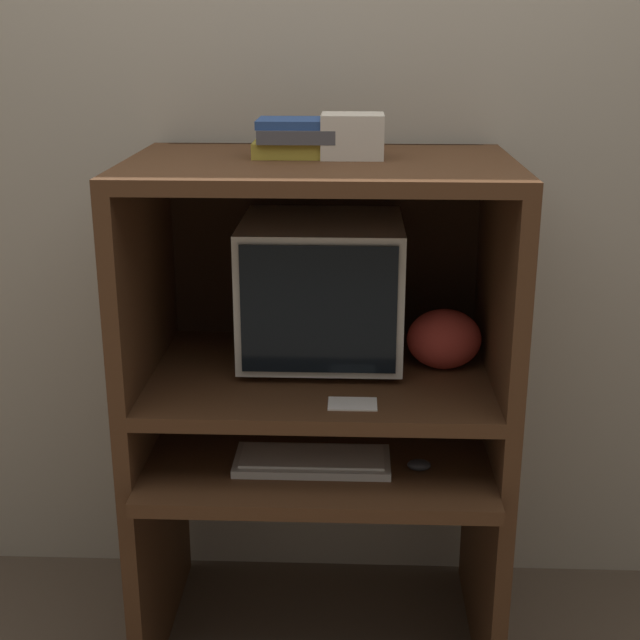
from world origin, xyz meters
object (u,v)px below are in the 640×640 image
(snack_bag, at_px, (444,339))
(crt_monitor, at_px, (321,289))
(keyboard, at_px, (312,460))
(book_stack, at_px, (296,138))
(storage_box, at_px, (352,136))
(mouse, at_px, (419,465))

(snack_bag, bearing_deg, crt_monitor, 170.07)
(keyboard, height_order, book_stack, book_stack)
(storage_box, bearing_deg, book_stack, 175.12)
(mouse, bearing_deg, storage_box, 129.16)
(mouse, xyz_separation_m, storage_box, (-0.17, 0.21, 0.77))
(keyboard, xyz_separation_m, mouse, (0.26, -0.02, 0.00))
(crt_monitor, relative_size, snack_bag, 2.16)
(mouse, relative_size, snack_bag, 0.30)
(mouse, distance_m, book_stack, 0.86)
(mouse, xyz_separation_m, snack_bag, (0.07, 0.21, 0.25))
(keyboard, bearing_deg, book_stack, 103.01)
(keyboard, xyz_separation_m, book_stack, (-0.05, 0.21, 0.77))
(book_stack, bearing_deg, keyboard, -76.99)
(crt_monitor, distance_m, storage_box, 0.41)
(crt_monitor, height_order, storage_box, storage_box)
(keyboard, xyz_separation_m, snack_bag, (0.33, 0.20, 0.26))
(snack_bag, bearing_deg, mouse, -108.20)
(crt_monitor, bearing_deg, book_stack, -144.52)
(snack_bag, bearing_deg, book_stack, 177.91)
(storage_box, bearing_deg, crt_monitor, 145.48)
(snack_bag, bearing_deg, keyboard, -149.54)
(snack_bag, height_order, book_stack, book_stack)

